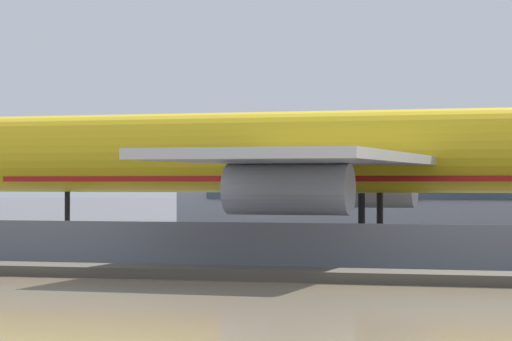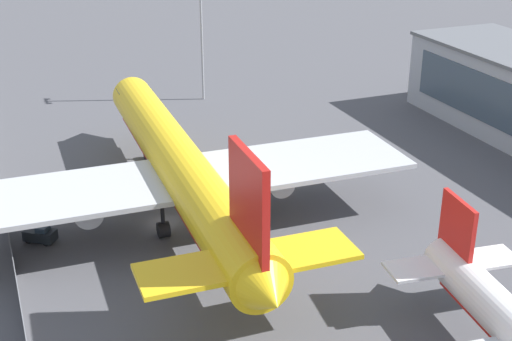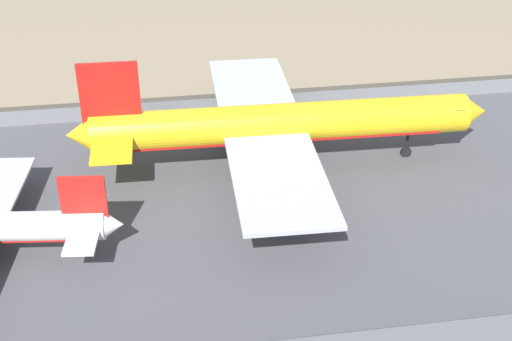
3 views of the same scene
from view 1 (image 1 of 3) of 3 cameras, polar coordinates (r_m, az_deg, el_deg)
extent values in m
plane|color=#4C4C51|center=(76.30, 3.08, -3.92)|extent=(500.00, 500.00, 0.00)
cube|color=#474238|center=(56.52, -1.57, -4.85)|extent=(320.00, 3.00, 0.50)
cube|color=slate|center=(60.76, -0.29, -3.62)|extent=(280.00, 0.08, 2.46)
cylinder|color=slate|center=(60.76, -0.29, -3.62)|extent=(0.10, 0.10, 2.46)
cylinder|color=yellow|center=(78.24, 2.88, 0.89)|extent=(50.93, 6.66, 5.27)
cube|color=red|center=(78.22, 2.88, -0.18)|extent=(43.28, 5.40, 0.95)
cube|color=#B7BABF|center=(65.79, 2.35, 0.59)|extent=(11.84, 24.68, 0.53)
cube|color=#B7BABF|center=(89.56, 6.43, 0.28)|extent=(11.84, 24.68, 0.53)
cylinder|color=#B7BABF|center=(68.07, 1.54, -0.89)|extent=(7.19, 3.09, 2.90)
cylinder|color=#B7BABF|center=(87.94, 5.21, -0.82)|extent=(7.19, 3.09, 2.90)
cylinder|color=black|center=(84.50, -8.87, -2.05)|extent=(0.37, 0.37, 3.08)
cylinder|color=black|center=(84.55, -8.87, -3.09)|extent=(1.49, 0.62, 1.47)
cylinder|color=black|center=(74.73, 4.99, -2.25)|extent=(0.42, 0.42, 3.08)
cylinder|color=black|center=(74.79, 4.99, -3.43)|extent=(1.73, 1.23, 1.70)
cylinder|color=black|center=(80.13, 5.85, -2.13)|extent=(0.42, 0.42, 3.08)
cylinder|color=black|center=(80.19, 5.85, -3.23)|extent=(1.73, 1.23, 1.70)
cube|color=#1E2328|center=(63.87, -0.19, -3.91)|extent=(3.19, 3.52, 1.11)
cube|color=#283847|center=(64.07, 0.09, -3.18)|extent=(1.69, 1.66, 0.50)
cylinder|color=black|center=(65.04, 0.14, -4.20)|extent=(0.59, 0.69, 0.70)
cylinder|color=black|center=(63.97, 0.89, -4.26)|extent=(0.59, 0.69, 0.70)
cylinder|color=black|center=(63.84, -1.27, -4.27)|extent=(0.59, 0.69, 0.70)
cylinder|color=black|center=(62.75, -0.53, -4.33)|extent=(0.59, 0.69, 0.70)
camera|label=2|loc=(83.01, 56.67, 21.99)|focal=50.00mm
camera|label=3|loc=(166.50, 15.60, 15.12)|focal=50.00mm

